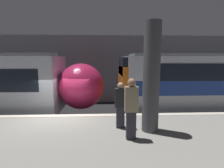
# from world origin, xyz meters

# --- Properties ---
(ground_plane) EXTENTS (120.00, 120.00, 0.00)m
(ground_plane) POSITION_xyz_m (0.00, 0.00, 0.00)
(ground_plane) COLOR black
(platform) EXTENTS (40.00, 5.11, 1.09)m
(platform) POSITION_xyz_m (0.00, -2.56, 0.54)
(platform) COLOR gray
(platform) RESTS_ON ground
(station_rear_barrier) EXTENTS (50.00, 0.15, 5.22)m
(station_rear_barrier) POSITION_xyz_m (0.00, 6.39, 2.61)
(station_rear_barrier) COLOR gray
(station_rear_barrier) RESTS_ON ground
(support_pillar_near) EXTENTS (0.54, 0.54, 3.54)m
(support_pillar_near) POSITION_xyz_m (3.47, -1.79, 2.85)
(support_pillar_near) COLOR #47474C
(support_pillar_near) RESTS_ON platform
(person_waiting) EXTENTS (0.38, 0.24, 1.82)m
(person_waiting) POSITION_xyz_m (2.74, -2.38, 2.05)
(person_waiting) COLOR #2D2D38
(person_waiting) RESTS_ON platform
(person_walking) EXTENTS (0.38, 0.24, 1.59)m
(person_walking) POSITION_xyz_m (2.51, -1.49, 1.91)
(person_walking) COLOR #2D2D38
(person_walking) RESTS_ON platform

